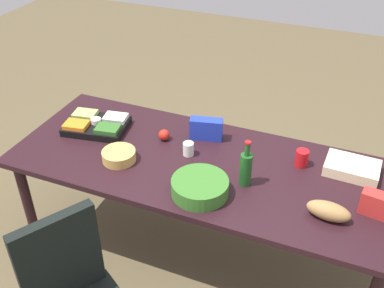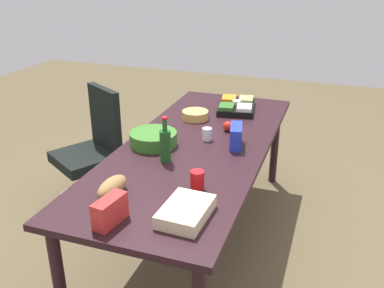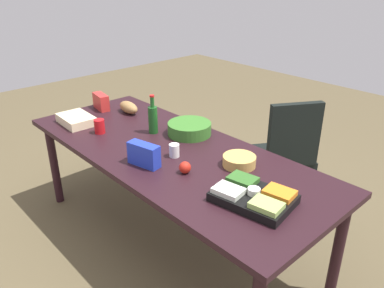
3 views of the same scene
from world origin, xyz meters
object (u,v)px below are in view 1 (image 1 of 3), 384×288
object	(u,v)px
sheet_cake	(352,168)
red_solo_cup	(302,158)
bread_loaf	(329,211)
conference_table	(201,171)
salad_bowl	(200,187)
veggie_tray	(97,125)
chip_bag_red	(379,205)
paper_cup	(188,149)
chip_bowl	(119,156)
chip_bag_blue	(206,129)
apple_red	(164,135)
wine_bottle	(246,168)

from	to	relation	value
sheet_cake	red_solo_cup	bearing A→B (deg)	-172.06
bread_loaf	conference_table	bearing A→B (deg)	165.51
salad_bowl	veggie_tray	distance (m)	1.00
red_solo_cup	chip_bag_red	xyz separation A→B (m)	(0.47, -0.29, 0.01)
conference_table	paper_cup	size ratio (longest dim) A/B	27.24
red_solo_cup	chip_bowl	bearing A→B (deg)	-160.46
red_solo_cup	bread_loaf	bearing A→B (deg)	-61.80
conference_table	chip_bowl	bearing A→B (deg)	-160.29
conference_table	chip_bag_red	world-z (taller)	chip_bag_red
salad_bowl	sheet_cake	size ratio (longest dim) A/B	1.04
chip_bowl	bread_loaf	bearing A→B (deg)	-1.54
paper_cup	chip_bag_blue	xyz separation A→B (m)	(0.04, 0.22, 0.03)
apple_red	conference_table	bearing A→B (deg)	-24.03
apple_red	bread_loaf	size ratio (longest dim) A/B	0.32
paper_cup	sheet_cake	size ratio (longest dim) A/B	0.28
veggie_tray	chip_bag_red	bearing A→B (deg)	-5.19
conference_table	chip_bag_blue	xyz separation A→B (m)	(-0.07, 0.27, 0.15)
chip_bag_blue	red_solo_cup	xyz separation A→B (m)	(0.66, -0.06, -0.02)
wine_bottle	sheet_cake	size ratio (longest dim) A/B	0.95
chip_bag_red	bread_loaf	distance (m)	0.28
conference_table	bread_loaf	world-z (taller)	bread_loaf
chip_bag_blue	paper_cup	bearing A→B (deg)	-99.77
conference_table	red_solo_cup	xyz separation A→B (m)	(0.59, 0.21, 0.13)
conference_table	red_solo_cup	bearing A→B (deg)	19.40
apple_red	bread_loaf	world-z (taller)	bread_loaf
chip_bowl	chip_bag_red	bearing A→B (deg)	3.35
chip_bag_blue	apple_red	bearing A→B (deg)	-154.30
chip_bag_blue	chip_bowl	bearing A→B (deg)	-133.62
red_solo_cup	sheet_cake	size ratio (longest dim) A/B	0.34
veggie_tray	red_solo_cup	size ratio (longest dim) A/B	4.22
chip_bowl	paper_cup	size ratio (longest dim) A/B	2.39
chip_bowl	chip_bag_blue	world-z (taller)	chip_bag_blue
salad_bowl	chip_bag_blue	bearing A→B (deg)	107.16
wine_bottle	bread_loaf	distance (m)	0.52
salad_bowl	red_solo_cup	distance (m)	0.70
wine_bottle	apple_red	size ratio (longest dim) A/B	3.99
sheet_cake	wine_bottle	bearing A→B (deg)	-148.61
sheet_cake	veggie_tray	bearing A→B (deg)	-174.53
bread_loaf	paper_cup	bearing A→B (deg)	164.40
salad_bowl	apple_red	distance (m)	0.61
chip_bag_blue	chip_bag_red	distance (m)	1.19
conference_table	paper_cup	distance (m)	0.17
wine_bottle	chip_bag_blue	size ratio (longest dim) A/B	1.38
chip_bowl	paper_cup	distance (m)	0.45
bread_loaf	red_solo_cup	bearing A→B (deg)	118.20
chip_bag_blue	red_solo_cup	bearing A→B (deg)	-5.24
paper_cup	red_solo_cup	distance (m)	0.72
salad_bowl	paper_cup	size ratio (longest dim) A/B	3.70
chip_bag_blue	apple_red	world-z (taller)	chip_bag_blue
conference_table	wine_bottle	bearing A→B (deg)	-17.57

